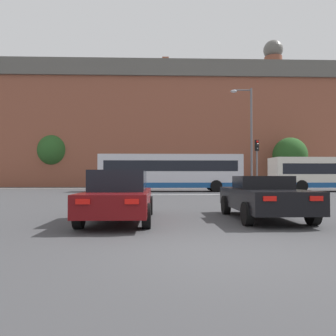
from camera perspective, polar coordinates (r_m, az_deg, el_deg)
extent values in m
plane|color=#3D3D3F|center=(5.82, 9.06, -14.49)|extent=(400.00, 400.00, 0.00)
cube|color=silver|center=(23.54, 0.79, -4.66)|extent=(9.30, 0.30, 0.01)
cube|color=gray|center=(36.83, -0.15, -3.50)|extent=(70.34, 2.50, 0.01)
cube|color=brown|center=(48.32, -0.50, 5.26)|extent=(45.65, 14.42, 13.94)
cube|color=#5B5954|center=(49.90, -0.50, 14.47)|extent=(46.57, 15.00, 2.16)
cube|color=brown|center=(52.15, -23.36, 16.19)|extent=(0.90, 0.90, 1.85)
cube|color=brown|center=(51.93, -14.95, 16.19)|extent=(0.90, 0.90, 1.85)
cube|color=brown|center=(53.27, -8.44, 15.70)|extent=(0.90, 0.90, 1.85)
cube|color=brown|center=(48.05, -0.45, 17.61)|extent=(0.90, 0.90, 1.85)
cube|color=brown|center=(50.81, 6.91, 16.55)|extent=(0.90, 0.90, 1.85)
cube|color=brown|center=(51.89, 14.06, 16.20)|extent=(0.90, 0.90, 1.85)
cube|color=brown|center=(53.99, 21.45, 15.55)|extent=(0.90, 0.90, 1.85)
cylinder|color=brown|center=(53.54, 17.85, 16.36)|extent=(2.56, 2.56, 3.09)
sphere|color=#5B5954|center=(54.39, 17.83, 18.99)|extent=(2.85, 2.85, 2.85)
cube|color=#600C0F|center=(9.83, -8.44, -5.57)|extent=(1.77, 4.72, 0.57)
cube|color=black|center=(9.76, -8.45, -2.17)|extent=(1.52, 2.13, 0.60)
cylinder|color=black|center=(11.42, -11.84, -6.43)|extent=(0.22, 0.64, 0.64)
cylinder|color=black|center=(11.25, -3.28, -6.53)|extent=(0.22, 0.64, 0.64)
cylinder|color=black|center=(8.56, -15.25, -8.08)|extent=(0.22, 0.64, 0.64)
cylinder|color=black|center=(8.34, -3.77, -8.30)|extent=(0.22, 0.64, 0.64)
cube|color=red|center=(7.57, -14.63, -5.69)|extent=(0.32, 0.05, 0.12)
cube|color=red|center=(7.40, -6.32, -5.82)|extent=(0.32, 0.05, 0.12)
cube|color=black|center=(10.52, 16.31, -5.16)|extent=(1.88, 4.29, 0.61)
cube|color=black|center=(10.60, 16.11, -2.41)|extent=(1.60, 1.30, 0.40)
cylinder|color=black|center=(11.59, 10.03, -6.36)|extent=(0.22, 0.64, 0.64)
cylinder|color=black|center=(12.09, 18.32, -6.11)|extent=(0.22, 0.64, 0.64)
cylinder|color=black|center=(9.03, 13.64, -7.75)|extent=(0.22, 0.64, 0.64)
cylinder|color=black|center=(9.66, 23.90, -7.25)|extent=(0.22, 0.64, 0.64)
cube|color=red|center=(8.29, 17.30, -5.11)|extent=(0.32, 0.05, 0.12)
cube|color=red|center=(8.74, 24.42, -4.85)|extent=(0.32, 0.05, 0.12)
cube|color=silver|center=(28.61, 0.43, -0.54)|extent=(12.26, 2.51, 2.85)
cube|color=#194C8E|center=(28.62, 0.43, -2.96)|extent=(12.28, 2.53, 0.44)
cube|color=black|center=(28.62, 0.43, 0.31)|extent=(11.28, 2.54, 0.90)
cylinder|color=black|center=(30.20, 7.58, -3.00)|extent=(1.00, 0.28, 1.00)
cylinder|color=black|center=(27.83, 8.39, -3.13)|extent=(1.00, 0.28, 1.00)
cylinder|color=black|center=(29.92, -6.96, -3.01)|extent=(1.00, 0.28, 1.00)
cylinder|color=black|center=(27.52, -7.41, -3.15)|extent=(1.00, 0.28, 1.00)
cube|color=silver|center=(32.24, 26.77, -0.71)|extent=(10.75, 2.52, 2.61)
cube|color=#194C8E|center=(32.25, 26.79, -2.63)|extent=(10.77, 2.54, 0.44)
cube|color=black|center=(32.24, 26.76, -0.17)|extent=(9.89, 2.55, 0.90)
cylinder|color=black|center=(31.91, 20.48, -2.84)|extent=(1.00, 0.28, 1.00)
cylinder|color=black|center=(29.69, 22.25, -2.93)|extent=(1.00, 0.28, 1.00)
cylinder|color=slate|center=(36.25, -9.04, -1.20)|extent=(0.12, 0.12, 2.94)
cube|color=black|center=(36.31, -9.03, 1.75)|extent=(0.26, 0.20, 0.80)
sphere|color=red|center=(36.19, -9.05, 2.16)|extent=(0.17, 0.17, 0.17)
sphere|color=black|center=(36.18, -9.05, 1.76)|extent=(0.17, 0.17, 0.17)
sphere|color=black|center=(36.17, -9.06, 1.35)|extent=(0.17, 0.17, 0.17)
cylinder|color=slate|center=(24.67, 15.24, -0.78)|extent=(0.12, 0.12, 3.18)
cube|color=black|center=(24.78, 15.21, 3.83)|extent=(0.26, 0.20, 0.80)
sphere|color=red|center=(24.68, 15.29, 4.45)|extent=(0.17, 0.17, 0.17)
sphere|color=black|center=(24.65, 15.30, 3.85)|extent=(0.17, 0.17, 0.17)
sphere|color=black|center=(24.63, 15.30, 3.26)|extent=(0.17, 0.17, 0.17)
cylinder|color=slate|center=(26.85, 14.34, 4.68)|extent=(0.16, 0.16, 8.33)
cylinder|color=slate|center=(27.39, 12.83, 13.09)|extent=(1.40, 0.10, 0.10)
ellipsoid|color=#B2B2B7|center=(27.20, 11.37, 12.97)|extent=(0.50, 0.36, 0.22)
cylinder|color=black|center=(36.80, -8.78, -2.84)|extent=(0.13, 0.13, 0.84)
cylinder|color=black|center=(36.73, -8.54, -2.85)|extent=(0.13, 0.13, 0.84)
cube|color=tan|center=(36.75, -8.66, -1.67)|extent=(0.44, 0.32, 0.66)
sphere|color=tan|center=(36.76, -8.65, -0.96)|extent=(0.25, 0.25, 0.25)
cylinder|color=#4C3823|center=(40.95, 20.50, -1.74)|extent=(0.36, 0.36, 2.11)
ellipsoid|color=#234C1E|center=(41.02, 20.46, 2.09)|extent=(3.97, 3.97, 4.17)
cylinder|color=#4C3823|center=(43.72, -19.35, -1.20)|extent=(0.36, 0.36, 2.91)
ellipsoid|color=#285623|center=(43.84, -19.31, 2.91)|extent=(3.96, 3.96, 4.16)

